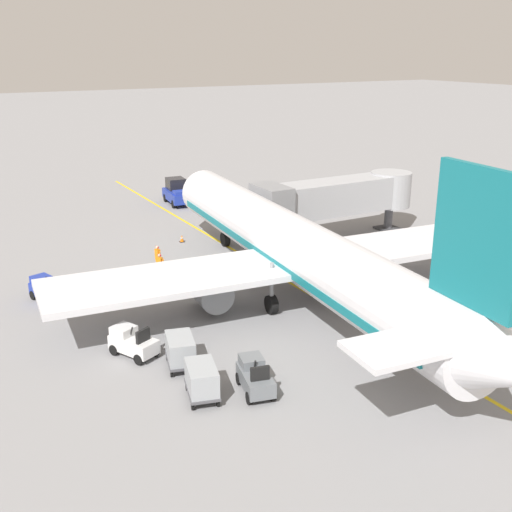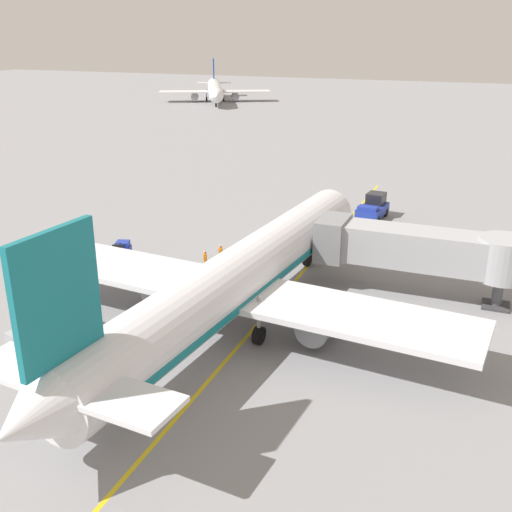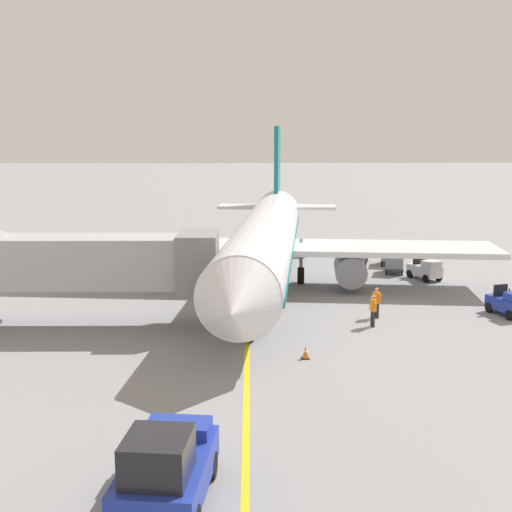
{
  "view_description": "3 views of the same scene",
  "coord_description": "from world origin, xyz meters",
  "px_view_note": "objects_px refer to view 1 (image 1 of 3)",
  "views": [
    {
      "loc": [
        -20.76,
        -29.99,
        14.73
      ],
      "look_at": [
        -3.45,
        0.79,
        2.89
      ],
      "focal_mm": 43.81,
      "sensor_mm": 36.0,
      "label": 1
    },
    {
      "loc": [
        12.75,
        -31.6,
        17.72
      ],
      "look_at": [
        -1.99,
        5.33,
        2.75
      ],
      "focal_mm": 42.43,
      "sensor_mm": 36.0,
      "label": 2
    },
    {
      "loc": [
        -0.16,
        43.04,
        9.91
      ],
      "look_at": [
        -0.48,
        6.22,
        3.24
      ],
      "focal_mm": 46.98,
      "sensor_mm": 36.0,
      "label": 3
    }
  ],
  "objects_px": {
    "pushback_tractor": "(178,193)",
    "safety_cone_nose_left": "(182,238)",
    "baggage_tug_trailing": "(255,377)",
    "baggage_cart_second_in_train": "(202,379)",
    "ground_crew_wing_walker": "(160,264)",
    "parked_airliner": "(294,248)",
    "ground_crew_loader": "(158,256)",
    "baggage_cart_front": "(180,349)",
    "baggage_tug_spare": "(47,289)",
    "jet_bridge": "(337,197)",
    "baggage_tug_lead": "(133,342)"
  },
  "relations": [
    {
      "from": "baggage_cart_second_in_train",
      "to": "ground_crew_loader",
      "type": "distance_m",
      "value": 17.51
    },
    {
      "from": "ground_crew_wing_walker",
      "to": "jet_bridge",
      "type": "bearing_deg",
      "value": 5.83
    },
    {
      "from": "baggage_cart_front",
      "to": "ground_crew_wing_walker",
      "type": "distance_m",
      "value": 12.68
    },
    {
      "from": "jet_bridge",
      "to": "baggage_cart_second_in_train",
      "type": "distance_m",
      "value": 25.92
    },
    {
      "from": "pushback_tractor",
      "to": "baggage_tug_lead",
      "type": "relative_size",
      "value": 1.66
    },
    {
      "from": "jet_bridge",
      "to": "baggage_cart_second_in_train",
      "type": "height_order",
      "value": "jet_bridge"
    },
    {
      "from": "pushback_tractor",
      "to": "baggage_tug_trailing",
      "type": "distance_m",
      "value": 36.36
    },
    {
      "from": "parked_airliner",
      "to": "baggage_tug_lead",
      "type": "distance_m",
      "value": 11.74
    },
    {
      "from": "jet_bridge",
      "to": "ground_crew_loader",
      "type": "height_order",
      "value": "jet_bridge"
    },
    {
      "from": "baggage_cart_front",
      "to": "baggage_cart_second_in_train",
      "type": "relative_size",
      "value": 1.0
    },
    {
      "from": "jet_bridge",
      "to": "baggage_tug_trailing",
      "type": "relative_size",
      "value": 5.26
    },
    {
      "from": "pushback_tractor",
      "to": "baggage_cart_front",
      "type": "relative_size",
      "value": 1.54
    },
    {
      "from": "baggage_tug_lead",
      "to": "baggage_tug_spare",
      "type": "height_order",
      "value": "same"
    },
    {
      "from": "jet_bridge",
      "to": "baggage_cart_front",
      "type": "distance_m",
      "value": 23.81
    },
    {
      "from": "baggage_tug_lead",
      "to": "pushback_tractor",
      "type": "bearing_deg",
      "value": 63.29
    },
    {
      "from": "pushback_tractor",
      "to": "baggage_tug_trailing",
      "type": "xyz_separation_m",
      "value": [
        -10.78,
        -34.72,
        -0.39
      ]
    },
    {
      "from": "baggage_cart_front",
      "to": "ground_crew_loader",
      "type": "relative_size",
      "value": 1.76
    },
    {
      "from": "baggage_tug_spare",
      "to": "ground_crew_loader",
      "type": "distance_m",
      "value": 8.22
    },
    {
      "from": "jet_bridge",
      "to": "baggage_cart_front",
      "type": "relative_size",
      "value": 4.78
    },
    {
      "from": "baggage_tug_spare",
      "to": "parked_airliner",
      "type": "bearing_deg",
      "value": -27.23
    },
    {
      "from": "pushback_tractor",
      "to": "parked_airliner",
      "type": "bearing_deg",
      "value": -97.12
    },
    {
      "from": "baggage_tug_lead",
      "to": "baggage_cart_front",
      "type": "relative_size",
      "value": 0.93
    },
    {
      "from": "jet_bridge",
      "to": "baggage_tug_spare",
      "type": "distance_m",
      "value": 23.34
    },
    {
      "from": "parked_airliner",
      "to": "ground_crew_loader",
      "type": "bearing_deg",
      "value": 121.21
    },
    {
      "from": "baggage_tug_trailing",
      "to": "safety_cone_nose_left",
      "type": "bearing_deg",
      "value": 75.12
    },
    {
      "from": "baggage_tug_spare",
      "to": "safety_cone_nose_left",
      "type": "xyz_separation_m",
      "value": [
        11.89,
        7.15,
        -0.42
      ]
    },
    {
      "from": "baggage_tug_lead",
      "to": "ground_crew_loader",
      "type": "xyz_separation_m",
      "value": [
        5.75,
        11.56,
        0.24
      ]
    },
    {
      "from": "baggage_tug_lead",
      "to": "baggage_tug_spare",
      "type": "distance_m",
      "value": 9.73
    },
    {
      "from": "pushback_tractor",
      "to": "safety_cone_nose_left",
      "type": "bearing_deg",
      "value": -111.52
    },
    {
      "from": "baggage_cart_front",
      "to": "ground_crew_wing_walker",
      "type": "relative_size",
      "value": 1.76
    },
    {
      "from": "baggage_cart_second_in_train",
      "to": "ground_crew_wing_walker",
      "type": "xyz_separation_m",
      "value": [
        3.9,
        15.23,
        0.0
      ]
    },
    {
      "from": "pushback_tractor",
      "to": "baggage_tug_spare",
      "type": "xyz_separation_m",
      "value": [
        -16.65,
        -19.23,
        -0.39
      ]
    },
    {
      "from": "baggage_cart_second_in_train",
      "to": "ground_crew_wing_walker",
      "type": "height_order",
      "value": "ground_crew_wing_walker"
    },
    {
      "from": "baggage_tug_spare",
      "to": "ground_crew_loader",
      "type": "relative_size",
      "value": 1.63
    },
    {
      "from": "parked_airliner",
      "to": "ground_crew_loader",
      "type": "relative_size",
      "value": 22.1
    },
    {
      "from": "parked_airliner",
      "to": "ground_crew_wing_walker",
      "type": "bearing_deg",
      "value": 129.38
    },
    {
      "from": "baggage_tug_lead",
      "to": "safety_cone_nose_left",
      "type": "bearing_deg",
      "value": 59.79
    },
    {
      "from": "pushback_tractor",
      "to": "ground_crew_loader",
      "type": "height_order",
      "value": "pushback_tractor"
    },
    {
      "from": "baggage_tug_spare",
      "to": "baggage_tug_trailing",
      "type": "bearing_deg",
      "value": -69.25
    },
    {
      "from": "baggage_tug_trailing",
      "to": "ground_crew_loader",
      "type": "distance_m",
      "value": 17.7
    },
    {
      "from": "baggage_cart_front",
      "to": "baggage_cart_second_in_train",
      "type": "xyz_separation_m",
      "value": [
        -0.28,
        -3.07,
        0.0
      ]
    },
    {
      "from": "baggage_cart_second_in_train",
      "to": "safety_cone_nose_left",
      "type": "relative_size",
      "value": 5.05
    },
    {
      "from": "baggage_cart_second_in_train",
      "to": "jet_bridge",
      "type": "bearing_deg",
      "value": 40.71
    },
    {
      "from": "pushback_tractor",
      "to": "baggage_cart_second_in_train",
      "type": "distance_m",
      "value": 36.53
    },
    {
      "from": "pushback_tractor",
      "to": "ground_crew_wing_walker",
      "type": "relative_size",
      "value": 2.72
    },
    {
      "from": "ground_crew_loader",
      "to": "pushback_tractor",
      "type": "bearing_deg",
      "value": 63.1
    },
    {
      "from": "baggage_tug_lead",
      "to": "ground_crew_wing_walker",
      "type": "xyz_separation_m",
      "value": [
        5.23,
        9.83,
        0.24
      ]
    },
    {
      "from": "ground_crew_loader",
      "to": "parked_airliner",
      "type": "bearing_deg",
      "value": -58.79
    },
    {
      "from": "baggage_cart_front",
      "to": "baggage_cart_second_in_train",
      "type": "distance_m",
      "value": 3.09
    },
    {
      "from": "baggage_tug_lead",
      "to": "baggage_cart_front",
      "type": "height_order",
      "value": "baggage_tug_lead"
    }
  ]
}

